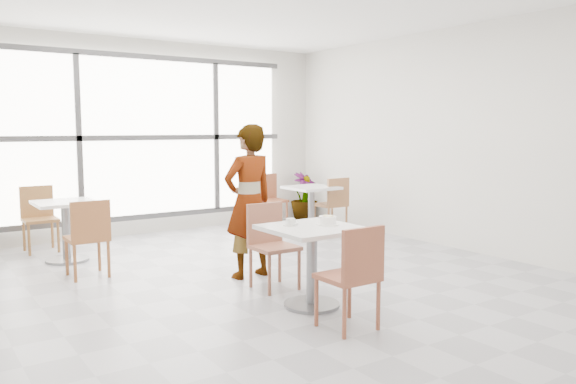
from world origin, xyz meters
TOP-DOWN VIEW (x-y plane):
  - floor at (0.00, 0.00)m, footprint 7.00×7.00m
  - wall_back at (0.00, 3.50)m, footprint 6.00×0.00m
  - wall_right at (3.00, 0.00)m, footprint 0.00×7.00m
  - window at (0.00, 3.44)m, footprint 4.60×0.07m
  - main_table at (-0.16, -0.92)m, footprint 0.80×0.80m
  - chair_near at (-0.27, -1.63)m, footprint 0.42×0.42m
  - chair_far at (-0.13, -0.16)m, footprint 0.42×0.42m
  - oatmeal_bowl at (0.02, -0.93)m, footprint 0.21×0.21m
  - coffee_cup at (-0.30, -0.77)m, footprint 0.16×0.13m
  - person at (-0.11, 0.31)m, footprint 0.65×0.46m
  - bg_table_left at (-1.59, 2.24)m, footprint 0.70×0.70m
  - bg_table_right at (1.98, 1.94)m, footprint 0.70×0.70m
  - bg_chair_left_near at (-1.58, 1.26)m, footprint 0.42×0.42m
  - bg_chair_left_far at (-1.75, 3.07)m, footprint 0.42×0.42m
  - bg_chair_right_near at (2.38, 1.89)m, footprint 0.42×0.42m
  - bg_chair_right_far at (1.89, 3.01)m, footprint 0.42×0.42m
  - plant_right at (2.70, 3.13)m, footprint 0.61×0.61m

SIDE VIEW (x-z plane):
  - floor at x=0.00m, z-range 0.00..0.00m
  - plant_right at x=2.70m, z-range 0.00..0.85m
  - bg_table_left at x=-1.59m, z-range 0.11..0.86m
  - bg_table_right at x=1.98m, z-range 0.11..0.86m
  - chair_near at x=-0.27m, z-range 0.07..0.94m
  - chair_far at x=-0.13m, z-range 0.07..0.94m
  - bg_chair_left_near at x=-1.58m, z-range 0.07..0.94m
  - bg_chair_left_far at x=-1.75m, z-range 0.07..0.94m
  - bg_chair_right_near at x=2.38m, z-range 0.07..0.94m
  - bg_chair_right_far at x=1.89m, z-range 0.07..0.94m
  - main_table at x=-0.16m, z-range 0.15..0.90m
  - coffee_cup at x=-0.30m, z-range 0.75..0.81m
  - oatmeal_bowl at x=0.02m, z-range 0.75..0.84m
  - person at x=-0.11m, z-range 0.00..1.69m
  - window at x=0.00m, z-range 0.24..2.76m
  - wall_back at x=0.00m, z-range -1.50..4.50m
  - wall_right at x=3.00m, z-range -2.00..5.00m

